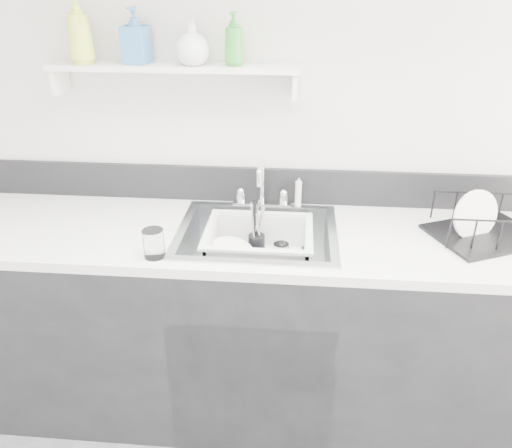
# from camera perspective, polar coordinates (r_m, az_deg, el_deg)

# --- Properties ---
(room_shell) EXTENTS (3.50, 3.00, 2.60)m
(room_shell) POSITION_cam_1_polar(r_m,az_deg,el_deg) (0.99, -4.03, 16.93)
(room_shell) COLOR silver
(room_shell) RESTS_ON ground
(counter_run) EXTENTS (3.20, 0.62, 0.92)m
(counter_run) POSITION_cam_1_polar(r_m,az_deg,el_deg) (2.26, 0.11, -11.26)
(counter_run) COLOR black
(counter_run) RESTS_ON ground
(backsplash) EXTENTS (3.20, 0.02, 0.16)m
(backsplash) POSITION_cam_1_polar(r_m,az_deg,el_deg) (2.24, 0.79, 4.46)
(backsplash) COLOR black
(backsplash) RESTS_ON counter_run
(sink) EXTENTS (0.64, 0.52, 0.20)m
(sink) POSITION_cam_1_polar(r_m,az_deg,el_deg) (2.05, 0.12, -3.11)
(sink) COLOR silver
(sink) RESTS_ON counter_run
(faucet) EXTENTS (0.26, 0.18, 0.23)m
(faucet) POSITION_cam_1_polar(r_m,az_deg,el_deg) (2.20, 0.68, 3.46)
(faucet) COLOR silver
(faucet) RESTS_ON counter_run
(side_sprayer) EXTENTS (0.03, 0.03, 0.14)m
(side_sprayer) POSITION_cam_1_polar(r_m,az_deg,el_deg) (2.20, 4.86, 3.64)
(side_sprayer) COLOR silver
(side_sprayer) RESTS_ON counter_run
(wall_shelf) EXTENTS (1.00, 0.16, 0.12)m
(wall_shelf) POSITION_cam_1_polar(r_m,az_deg,el_deg) (2.09, -9.32, 17.08)
(wall_shelf) COLOR silver
(wall_shelf) RESTS_ON room_shell
(wash_tub) EXTENTS (0.50, 0.44, 0.17)m
(wash_tub) POSITION_cam_1_polar(r_m,az_deg,el_deg) (2.06, 0.32, -2.70)
(wash_tub) COLOR silver
(wash_tub) RESTS_ON sink
(plate_stack) EXTENTS (0.26, 0.25, 0.10)m
(plate_stack) POSITION_cam_1_polar(r_m,az_deg,el_deg) (2.05, -2.63, -4.41)
(plate_stack) COLOR white
(plate_stack) RESTS_ON wash_tub
(utensil_cup) EXTENTS (0.07, 0.07, 0.24)m
(utensil_cup) POSITION_cam_1_polar(r_m,az_deg,el_deg) (2.13, 0.05, -2.14)
(utensil_cup) COLOR black
(utensil_cup) RESTS_ON wash_tub
(ladle) EXTENTS (0.24, 0.28, 0.08)m
(ladle) POSITION_cam_1_polar(r_m,az_deg,el_deg) (2.08, -2.31, -3.50)
(ladle) COLOR silver
(ladle) RESTS_ON wash_tub
(tumbler_in_tub) EXTENTS (0.08, 0.08, 0.09)m
(tumbler_in_tub) POSITION_cam_1_polar(r_m,az_deg,el_deg) (2.07, 2.87, -3.41)
(tumbler_in_tub) COLOR white
(tumbler_in_tub) RESTS_ON wash_tub
(tumbler_counter) EXTENTS (0.09, 0.09, 0.11)m
(tumbler_counter) POSITION_cam_1_polar(r_m,az_deg,el_deg) (1.85, -11.61, -2.19)
(tumbler_counter) COLOR white
(tumbler_counter) RESTS_ON counter_run
(dish_rack) EXTENTS (0.49, 0.44, 0.14)m
(dish_rack) POSITION_cam_1_polar(r_m,az_deg,el_deg) (2.14, 24.98, 0.39)
(dish_rack) COLOR black
(dish_rack) RESTS_ON counter_run
(bowl_small) EXTENTS (0.11, 0.11, 0.03)m
(bowl_small) POSITION_cam_1_polar(r_m,az_deg,el_deg) (2.03, 2.05, -5.07)
(bowl_small) COLOR white
(bowl_small) RESTS_ON wash_tub
(soap_bottle_a) EXTENTS (0.13, 0.13, 0.25)m
(soap_bottle_a) POSITION_cam_1_polar(r_m,az_deg,el_deg) (2.17, -19.56, 20.19)
(soap_bottle_a) COLOR #CCE149
(soap_bottle_a) RESTS_ON wall_shelf
(soap_bottle_b) EXTENTS (0.11, 0.11, 0.21)m
(soap_bottle_b) POSITION_cam_1_polar(r_m,az_deg,el_deg) (2.12, -13.60, 20.21)
(soap_bottle_b) COLOR teal
(soap_bottle_b) RESTS_ON wall_shelf
(soap_bottle_c) EXTENTS (0.16, 0.16, 0.17)m
(soap_bottle_c) POSITION_cam_1_polar(r_m,az_deg,el_deg) (2.04, -7.31, 19.87)
(soap_bottle_c) COLOR silver
(soap_bottle_c) RESTS_ON wall_shelf
(soap_bottle_d) EXTENTS (0.09, 0.09, 0.19)m
(soap_bottle_d) POSITION_cam_1_polar(r_m,az_deg,el_deg) (2.01, -2.56, 20.35)
(soap_bottle_d) COLOR #2E8C2B
(soap_bottle_d) RESTS_ON wall_shelf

